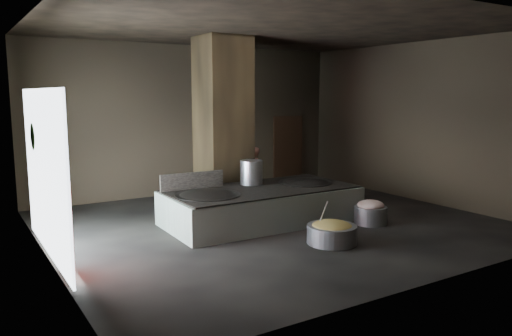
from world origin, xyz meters
TOP-DOWN VIEW (x-y plane):
  - floor at (0.00, 0.00)m, footprint 10.00×9.00m
  - ceiling at (0.00, 0.00)m, footprint 10.00×9.00m
  - back_wall at (0.00, 4.55)m, footprint 10.00×0.10m
  - front_wall at (0.00, -4.55)m, footprint 10.00×0.10m
  - left_wall at (-5.05, 0.00)m, footprint 0.10×9.00m
  - right_wall at (5.05, 0.00)m, footprint 0.10×9.00m
  - pillar at (-0.30, 1.90)m, footprint 1.20×1.20m
  - hearth_platform at (-0.16, 0.25)m, footprint 4.59×2.26m
  - platform_cap at (-0.16, 0.25)m, footprint 4.45×2.14m
  - wok_left at (-1.61, 0.20)m, footprint 1.43×1.43m
  - wok_left_rim at (-1.61, 0.20)m, footprint 1.46×1.46m
  - wok_right at (1.19, 0.30)m, footprint 1.34×1.34m
  - wok_right_rim at (1.19, 0.30)m, footprint 1.37×1.37m
  - stock_pot at (-0.11, 0.80)m, footprint 0.55×0.55m
  - splash_guard at (-1.61, 1.00)m, footprint 1.58×0.09m
  - cook at (0.83, 2.26)m, footprint 0.68×0.63m
  - veg_basin at (0.14, -1.96)m, footprint 1.32×1.32m
  - veg_fill at (0.14, -1.96)m, footprint 0.84×0.84m
  - ladle at (-0.01, -1.81)m, footprint 0.06×0.41m
  - meat_basin at (1.94, -1.25)m, footprint 0.99×0.99m
  - meat_fill at (1.94, -1.25)m, footprint 0.63×0.63m
  - doorway_near at (1.20, 4.45)m, footprint 1.18×0.08m
  - doorway_near_glow at (1.18, 4.45)m, footprint 0.75×0.04m
  - doorway_far at (3.60, 4.45)m, footprint 1.18×0.08m
  - doorway_far_glow at (3.58, 4.59)m, footprint 0.74×0.04m
  - left_opening at (-4.95, 0.20)m, footprint 0.04×4.20m
  - pavilion_sliver at (-4.88, -1.10)m, footprint 0.05×0.90m
  - tree_silhouette at (-4.85, 1.30)m, footprint 0.28×1.10m

SIDE VIEW (x-z plane):
  - floor at x=0.00m, z-range -0.10..0.00m
  - veg_basin at x=0.14m, z-range 0.00..0.38m
  - meat_basin at x=1.94m, z-range 0.00..0.42m
  - veg_fill at x=0.14m, z-range 0.22..0.48m
  - hearth_platform at x=-0.16m, z-range 0.00..0.79m
  - meat_fill at x=1.94m, z-range 0.33..0.57m
  - ladle at x=-0.01m, z-range 0.19..0.91m
  - wok_left at x=-1.61m, z-range 0.55..0.95m
  - wok_right at x=1.19m, z-range 0.56..0.94m
  - cook at x=0.83m, z-range 0.00..1.57m
  - platform_cap at x=-0.16m, z-range 0.80..0.83m
  - wok_left_rim at x=-1.61m, z-range 0.80..0.84m
  - wok_right_rim at x=1.19m, z-range 0.80..0.84m
  - pavilion_sliver at x=-4.88m, z-range 0.00..1.70m
  - splash_guard at x=-1.61m, z-range 0.83..1.23m
  - doorway_near_glow at x=1.18m, z-range 0.16..1.94m
  - doorway_far_glow at x=3.58m, z-range 0.17..1.93m
  - doorway_near at x=1.20m, z-range -0.09..2.29m
  - doorway_far at x=3.60m, z-range -0.09..2.29m
  - stock_pot at x=-0.11m, z-range 0.83..1.43m
  - left_opening at x=-4.95m, z-range 0.05..3.15m
  - tree_silhouette at x=-4.85m, z-range 1.65..2.75m
  - back_wall at x=0.00m, z-range 0.00..4.50m
  - front_wall at x=0.00m, z-range 0.00..4.50m
  - left_wall at x=-5.05m, z-range 0.00..4.50m
  - right_wall at x=5.05m, z-range 0.00..4.50m
  - pillar at x=-0.30m, z-range 0.00..4.50m
  - ceiling at x=0.00m, z-range 4.50..4.60m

